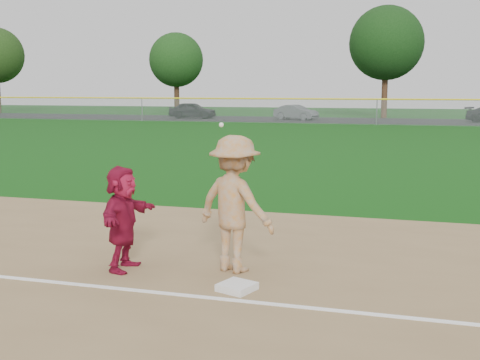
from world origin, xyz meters
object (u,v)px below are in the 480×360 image
(base_runner, at_px, (123,218))
(car_mid, at_px, (296,112))
(first_base, at_px, (237,287))
(car_left, at_px, (193,110))

(base_runner, distance_m, car_mid, 46.06)
(first_base, xyz_separation_m, car_mid, (-7.98, 46.13, 0.61))
(car_mid, bearing_deg, first_base, -149.92)
(first_base, bearing_deg, base_runner, 166.77)
(first_base, xyz_separation_m, car_left, (-17.98, 46.22, 0.70))
(first_base, distance_m, car_mid, 46.82)
(base_runner, bearing_deg, first_base, -103.67)
(car_left, bearing_deg, first_base, -160.12)
(car_mid, bearing_deg, base_runner, -152.27)
(first_base, relative_size, base_runner, 0.27)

